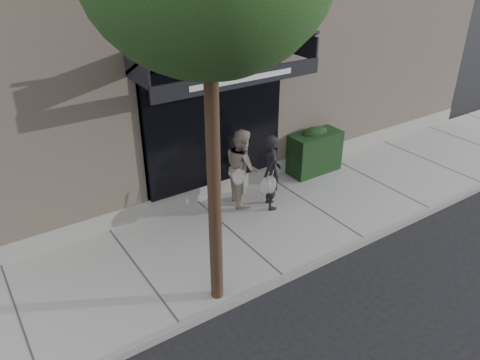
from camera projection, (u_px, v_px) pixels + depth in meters
ground at (312, 209)px, 10.21m from camera, size 80.00×80.00×0.00m
sidewalk at (312, 207)px, 10.18m from camera, size 20.00×3.00×0.12m
curb at (365, 241)px, 9.04m from camera, size 20.00×0.10×0.14m
building_facade at (195, 42)px, 12.55m from camera, size 14.30×8.04×5.64m
hedge at (313, 150)px, 11.35m from camera, size 1.30×0.70×1.14m
pedestrian_front at (271, 172)px, 9.71m from camera, size 0.79×0.81×1.65m
pedestrian_back at (242, 167)px, 9.87m from camera, size 0.84×0.96×1.69m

